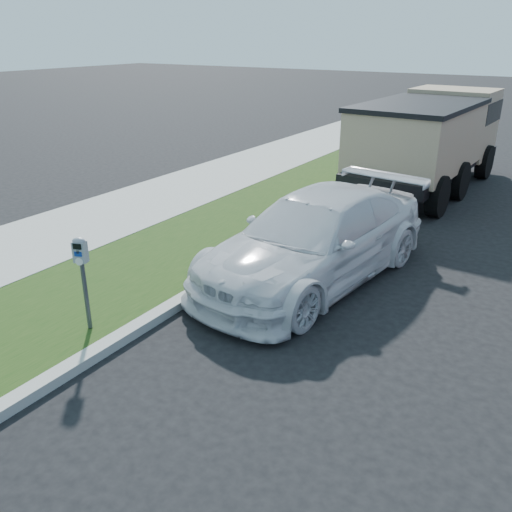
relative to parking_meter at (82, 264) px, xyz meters
The scene contains 5 objects.
ground 3.52m from the parking_meter, 18.47° to the left, with size 120.00×120.00×0.00m, color black.
streetside 4.06m from the parking_meter, 128.57° to the left, with size 6.12×50.00×0.15m.
parking_meter is the anchor object (origin of this frame).
white_wagon 4.27m from the parking_meter, 62.52° to the left, with size 2.27×5.59×1.62m, color silver.
dump_truck 11.78m from the parking_meter, 81.22° to the left, with size 3.03×7.03×2.71m.
Camera 1 is at (2.92, -5.85, 4.35)m, focal length 38.00 mm.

